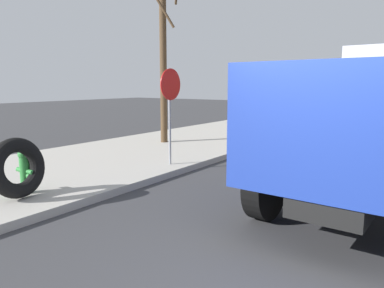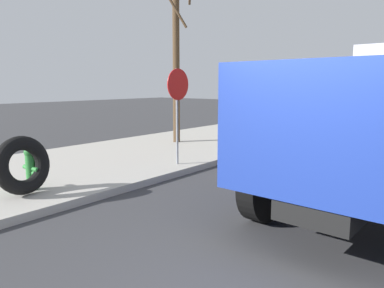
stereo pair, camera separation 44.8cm
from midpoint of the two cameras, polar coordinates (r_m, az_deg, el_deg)
name	(u,v)px [view 1 (the left image)]	position (r m, az deg, el deg)	size (l,w,h in m)	color
ground_plane	(308,279)	(4.48, 14.57, -19.55)	(80.00, 80.00, 0.00)	#38383A
fire_hydrant	(25,169)	(7.49, -25.96, -3.57)	(0.21, 0.48, 0.83)	#2D8438
loose_tire	(17,168)	(7.19, -27.01, -3.33)	(1.06, 1.06, 0.26)	black
stop_sign	(170,98)	(9.07, -4.81, 7.03)	(0.76, 0.08, 2.36)	gray
bare_tree	(163,49)	(12.73, -5.51, 14.38)	(1.35, 1.34, 6.01)	#4C3823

